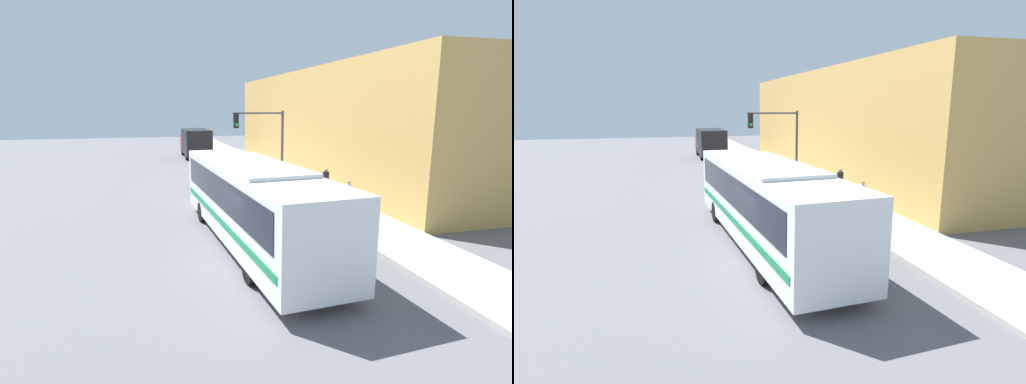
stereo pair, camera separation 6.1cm
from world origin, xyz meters
The scene contains 10 objects.
ground_plane centered at (0.00, 0.00, 0.00)m, with size 120.00×120.00×0.00m, color slate.
sidewalk centered at (5.99, 20.00, 0.07)m, with size 2.98×70.00×0.14m.
building_facade centered at (10.48, 15.92, 3.81)m, with size 6.00×29.83×7.62m.
city_bus centered at (0.51, 1.86, 1.79)m, with size 3.27×11.89×3.12m.
delivery_truck centered at (1.79, 29.12, 1.60)m, with size 2.47×7.64×2.93m.
fire_hydrant centered at (5.10, 2.39, 0.51)m, with size 0.28×0.37×0.75m.
traffic_light_pole centered at (4.06, 12.08, 3.42)m, with size 3.28×0.35×4.73m.
parking_meter centered at (5.10, 10.57, 1.05)m, with size 0.14×0.14×1.35m.
pedestrian_near_corner centered at (6.17, 7.47, 1.03)m, with size 0.34×0.34×1.74m.
pedestrian_mid_block centered at (5.97, 4.60, 0.93)m, with size 0.34×0.34×1.58m.
Camera 1 is at (-3.16, -11.98, 5.05)m, focal length 28.00 mm.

